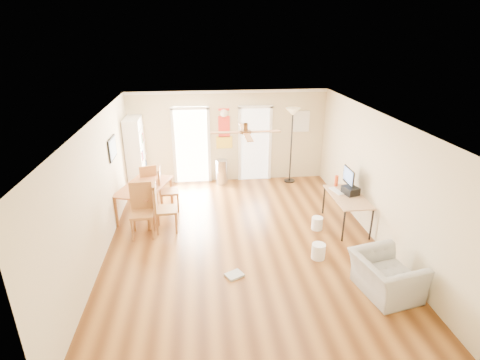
{
  "coord_description": "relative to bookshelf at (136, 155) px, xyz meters",
  "views": [
    {
      "loc": [
        -0.82,
        -6.71,
        4.12
      ],
      "look_at": [
        0.0,
        0.6,
        1.15
      ],
      "focal_mm": 28.01,
      "sensor_mm": 36.0,
      "label": 1
    }
  ],
  "objects": [
    {
      "name": "wastebasket_a",
      "position": [
        4.22,
        -2.72,
        -0.86
      ],
      "size": [
        0.3,
        0.3,
        0.28
      ],
      "primitive_type": "cylinder",
      "rotation": [
        0.0,
        0.0,
        -0.25
      ],
      "color": "white",
      "rests_on": "floor"
    },
    {
      "name": "bathroom_doorway",
      "position": [
        3.28,
        0.4,
        0.05
      ],
      "size": [
        0.8,
        0.1,
        2.1
      ],
      "primitive_type": null,
      "color": "white",
      "rests_on": "wall_back"
    },
    {
      "name": "dining_chair_right_b",
      "position": [
        0.93,
        -2.39,
        -0.45
      ],
      "size": [
        0.47,
        0.47,
        1.11
      ],
      "primitive_type": null,
      "rotation": [
        0.0,
        0.0,
        1.61
      ],
      "color": "olive",
      "rests_on": "floor"
    },
    {
      "name": "trash_can",
      "position": [
        2.3,
        0.14,
        -0.64
      ],
      "size": [
        0.35,
        0.35,
        0.71
      ],
      "primitive_type": "cylinder",
      "rotation": [
        0.0,
        0.0,
        -0.06
      ],
      "color": "#B2B2B4",
      "rests_on": "floor"
    },
    {
      "name": "bookshelf",
      "position": [
        0.0,
        0.0,
        0.0
      ],
      "size": [
        0.58,
        0.97,
        2.0
      ],
      "primitive_type": null,
      "rotation": [
        0.0,
        0.0,
        -0.21
      ],
      "color": "white",
      "rests_on": "floor"
    },
    {
      "name": "wall_front",
      "position": [
        2.53,
        -6.58,
        0.3
      ],
      "size": [
        5.5,
        0.04,
        2.6
      ],
      "primitive_type": null,
      "color": "beige",
      "rests_on": "floor"
    },
    {
      "name": "kitchen_doorway",
      "position": [
        1.48,
        0.4,
        0.05
      ],
      "size": [
        0.9,
        0.1,
        2.1
      ],
      "primitive_type": null,
      "color": "white",
      "rests_on": "wall_back"
    },
    {
      "name": "wastebasket_b",
      "position": [
        3.9,
        -3.83,
        -0.85
      ],
      "size": [
        0.31,
        0.31,
        0.3
      ],
      "primitive_type": "cylinder",
      "rotation": [
        0.0,
        0.0,
        0.19
      ],
      "color": "white",
      "rests_on": "floor"
    },
    {
      "name": "dining_chair_near",
      "position": [
        0.44,
        -2.57,
        -0.43
      ],
      "size": [
        0.49,
        0.49,
        1.14
      ],
      "primitive_type": null,
      "rotation": [
        0.0,
        0.0,
        0.05
      ],
      "color": "#9A5B31",
      "rests_on": "floor"
    },
    {
      "name": "imac",
      "position": [
        5.0,
        -2.32,
        -0.01
      ],
      "size": [
        0.14,
        0.56,
        0.52
      ],
      "primitive_type": null,
      "rotation": [
        0.0,
        0.0,
        0.12
      ],
      "color": "black",
      "rests_on": "computer_desk"
    },
    {
      "name": "ceiling",
      "position": [
        2.53,
        -3.08,
        1.6
      ],
      "size": [
        5.5,
        7.0,
        0.0
      ],
      "primitive_type": null,
      "color": "silver",
      "rests_on": "floor"
    },
    {
      "name": "dining_chair_far",
      "position": [
        0.36,
        -0.81,
        -0.5
      ],
      "size": [
        0.52,
        0.52,
        1.0
      ],
      "primitive_type": null,
      "rotation": [
        0.0,
        0.0,
        3.45
      ],
      "color": "#A86F36",
      "rests_on": "floor"
    },
    {
      "name": "floor_cloth",
      "position": [
        2.23,
        -4.23,
        -0.98
      ],
      "size": [
        0.37,
        0.35,
        0.04
      ],
      "primitive_type": "cube",
      "rotation": [
        0.0,
        0.0,
        0.48
      ],
      "color": "#A6A7A1",
      "rests_on": "floor"
    },
    {
      "name": "keyboard",
      "position": [
        4.73,
        -2.36,
        -0.26
      ],
      "size": [
        0.23,
        0.45,
        0.02
      ],
      "primitive_type": "cube",
      "rotation": [
        0.0,
        0.0,
        0.22
      ],
      "color": "silver",
      "rests_on": "computer_desk"
    },
    {
      "name": "crown_molding",
      "position": [
        2.53,
        -3.08,
        1.56
      ],
      "size": [
        5.5,
        7.0,
        0.08
      ],
      "primitive_type": null,
      "color": "white",
      "rests_on": "wall_back"
    },
    {
      "name": "wall_back",
      "position": [
        2.53,
        0.42,
        0.3
      ],
      "size": [
        5.5,
        0.04,
        2.6
      ],
      "primitive_type": null,
      "color": "beige",
      "rests_on": "floor"
    },
    {
      "name": "wall_left",
      "position": [
        -0.22,
        -3.08,
        0.3
      ],
      "size": [
        0.04,
        7.0,
        2.6
      ],
      "primitive_type": null,
      "color": "beige",
      "rests_on": "floor"
    },
    {
      "name": "dining_table",
      "position": [
        0.38,
        -1.57,
        -0.63
      ],
      "size": [
        1.3,
        1.69,
        0.74
      ],
      "primitive_type": null,
      "rotation": [
        0.0,
        0.0,
        -0.31
      ],
      "color": "#A46235",
      "rests_on": "floor"
    },
    {
      "name": "armchair",
      "position": [
        4.68,
        -4.95,
        -0.67
      ],
      "size": [
        1.08,
        1.19,
        0.67
      ],
      "primitive_type": "imported",
      "rotation": [
        0.0,
        0.0,
        1.76
      ],
      "color": "#A3A49F",
      "rests_on": "floor"
    },
    {
      "name": "printer",
      "position": [
        4.98,
        -2.54,
        -0.19
      ],
      "size": [
        0.36,
        0.4,
        0.17
      ],
      "primitive_type": "cube",
      "rotation": [
        0.0,
        0.0,
        0.28
      ],
      "color": "black",
      "rests_on": "computer_desk"
    },
    {
      "name": "framed_poster",
      "position": [
        -0.2,
        -1.68,
        0.7
      ],
      "size": [
        0.04,
        0.66,
        0.48
      ],
      "primitive_type": "cube",
      "color": "black",
      "rests_on": "wall_left"
    },
    {
      "name": "computer_desk",
      "position": [
        4.89,
        -2.64,
        -0.64
      ],
      "size": [
        0.68,
        1.36,
        0.73
      ],
      "primitive_type": null,
      "color": "tan",
      "rests_on": "floor"
    },
    {
      "name": "ceiling_fan",
      "position": [
        2.53,
        -3.38,
        1.43
      ],
      "size": [
        1.24,
        1.24,
        0.2
      ],
      "primitive_type": null,
      "color": "#593819",
      "rests_on": "ceiling"
    },
    {
      "name": "ac_grille",
      "position": [
        4.58,
        0.39,
        0.7
      ],
      "size": [
        0.5,
        0.04,
        0.6
      ],
      "primitive_type": "cube",
      "color": "white",
      "rests_on": "wall_back"
    },
    {
      "name": "torchiere_lamp",
      "position": [
        4.27,
        0.1,
        0.07
      ],
      "size": [
        0.44,
        0.44,
        2.14
      ],
      "primitive_type": null,
      "rotation": [
        0.0,
        0.0,
        -0.1
      ],
      "color": "black",
      "rests_on": "floor"
    },
    {
      "name": "floor",
      "position": [
        2.53,
        -3.08,
        -1.0
      ],
      "size": [
        7.0,
        7.0,
        0.0
      ],
      "primitive_type": "plane",
      "color": "brown",
      "rests_on": "ground"
    },
    {
      "name": "wall_decal",
      "position": [
        2.4,
        0.4,
        0.55
      ],
      "size": [
        0.46,
        0.03,
        1.1
      ],
      "primitive_type": "cube",
      "color": "red",
      "rests_on": "wall_back"
    },
    {
      "name": "wall_right",
      "position": [
        5.28,
        -3.08,
        0.3
      ],
      "size": [
        0.04,
        7.0,
        2.6
      ],
      "primitive_type": null,
      "color": "beige",
      "rests_on": "floor"
    },
    {
      "name": "orange_bottle",
      "position": [
        4.83,
        -2.05,
        -0.14
      ],
      "size": [
        0.09,
        0.09,
        0.25
      ],
      "primitive_type": "cylinder",
      "rotation": [
        0.0,
        0.0,
        0.01
      ],
      "color": "red",
      "rests_on": "computer_desk"
    },
    {
      "name": "dining_chair_right_a",
      "position": [
        0.93,
        -1.38,
        -0.46
      ],
      "size": [
        0.47,
        0.47,
        1.09
      ],
      "primitive_type": null,
      "rotation": [
        0.0,
        0.0,
        1.63
      ],
      "color": "olive",
      "rests_on": "floor"
    }
  ]
}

